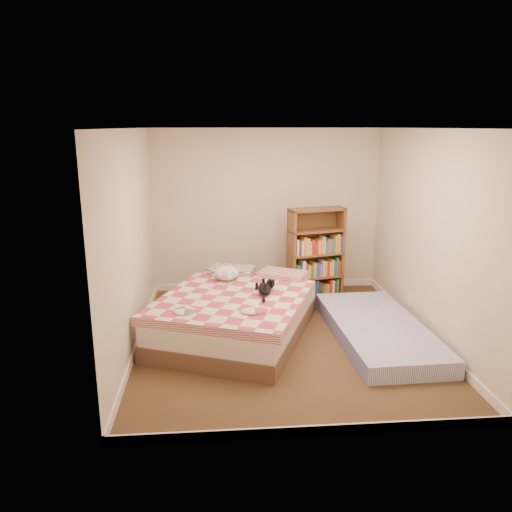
{
  "coord_description": "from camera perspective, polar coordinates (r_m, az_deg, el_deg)",
  "views": [
    {
      "loc": [
        -0.81,
        -5.61,
        2.52
      ],
      "look_at": [
        -0.31,
        0.3,
        0.98
      ],
      "focal_mm": 35.0,
      "sensor_mm": 36.0,
      "label": 1
    }
  ],
  "objects": [
    {
      "name": "white_dog",
      "position": [
        6.64,
        -3.3,
        -1.95
      ],
      "size": [
        0.49,
        0.5,
        0.18
      ],
      "rotation": [
        0.0,
        0.0,
        -0.63
      ],
      "color": "white",
      "rests_on": "bed"
    },
    {
      "name": "black_cat",
      "position": [
        6.12,
        0.97,
        -3.67
      ],
      "size": [
        0.31,
        0.61,
        0.14
      ],
      "rotation": [
        0.0,
        0.0,
        -0.51
      ],
      "color": "black",
      "rests_on": "bed"
    },
    {
      "name": "bed",
      "position": [
        6.27,
        -2.17,
        -6.41
      ],
      "size": [
        2.3,
        2.68,
        0.6
      ],
      "rotation": [
        0.0,
        0.0,
        -0.38
      ],
      "color": "brown",
      "rests_on": "room"
    },
    {
      "name": "bookshelf",
      "position": [
        7.49,
        6.77,
        -1.0
      ],
      "size": [
        0.89,
        0.46,
        1.37
      ],
      "rotation": [
        0.0,
        0.0,
        0.24
      ],
      "color": "#4E361A",
      "rests_on": "room"
    },
    {
      "name": "floor_mattress",
      "position": [
        6.35,
        13.75,
        -8.23
      ],
      "size": [
        1.08,
        2.3,
        0.2
      ],
      "primitive_type": "cube",
      "rotation": [
        0.0,
        0.0,
        0.03
      ],
      "color": "#6D79B6",
      "rests_on": "room"
    },
    {
      "name": "room",
      "position": [
        5.82,
        3.29,
        1.43
      ],
      "size": [
        3.51,
        4.01,
        2.51
      ],
      "color": "#41301B",
      "rests_on": "ground"
    }
  ]
}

